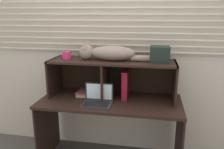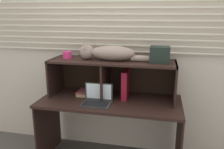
{
  "view_description": "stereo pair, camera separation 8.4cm",
  "coord_description": "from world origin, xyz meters",
  "px_view_note": "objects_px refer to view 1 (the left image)",
  "views": [
    {
      "loc": [
        0.44,
        -2.16,
        1.69
      ],
      "look_at": [
        0.0,
        0.29,
        1.03
      ],
      "focal_mm": 37.19,
      "sensor_mm": 36.0,
      "label": 1
    },
    {
      "loc": [
        0.53,
        -2.14,
        1.69
      ],
      "look_at": [
        0.0,
        0.29,
        1.03
      ],
      "focal_mm": 37.19,
      "sensor_mm": 36.0,
      "label": 2
    }
  ],
  "objects_px": {
    "laptop": "(98,100)",
    "book_stack": "(84,93)",
    "cat": "(108,53)",
    "binder_upright": "(126,84)",
    "small_basket": "(67,55)",
    "storage_box": "(160,54)"
  },
  "relations": [
    {
      "from": "laptop",
      "to": "book_stack",
      "type": "relative_size",
      "value": 1.45
    },
    {
      "from": "cat",
      "to": "binder_upright",
      "type": "relative_size",
      "value": 2.73
    },
    {
      "from": "laptop",
      "to": "cat",
      "type": "bearing_deg",
      "value": 72.66
    },
    {
      "from": "cat",
      "to": "small_basket",
      "type": "distance_m",
      "value": 0.48
    },
    {
      "from": "storage_box",
      "to": "small_basket",
      "type": "bearing_deg",
      "value": 180.0
    },
    {
      "from": "laptop",
      "to": "book_stack",
      "type": "height_order",
      "value": "laptop"
    },
    {
      "from": "laptop",
      "to": "book_stack",
      "type": "distance_m",
      "value": 0.31
    },
    {
      "from": "binder_upright",
      "to": "book_stack",
      "type": "distance_m",
      "value": 0.5
    },
    {
      "from": "book_stack",
      "to": "storage_box",
      "type": "bearing_deg",
      "value": 0.1
    },
    {
      "from": "book_stack",
      "to": "small_basket",
      "type": "height_order",
      "value": "small_basket"
    },
    {
      "from": "binder_upright",
      "to": "storage_box",
      "type": "distance_m",
      "value": 0.5
    },
    {
      "from": "laptop",
      "to": "small_basket",
      "type": "height_order",
      "value": "small_basket"
    },
    {
      "from": "small_basket",
      "to": "storage_box",
      "type": "relative_size",
      "value": 0.48
    },
    {
      "from": "book_stack",
      "to": "storage_box",
      "type": "height_order",
      "value": "storage_box"
    },
    {
      "from": "book_stack",
      "to": "laptop",
      "type": "bearing_deg",
      "value": -46.17
    },
    {
      "from": "small_basket",
      "to": "storage_box",
      "type": "distance_m",
      "value": 1.03
    },
    {
      "from": "cat",
      "to": "laptop",
      "type": "xyz_separation_m",
      "value": [
        -0.07,
        -0.22,
        -0.46
      ]
    },
    {
      "from": "cat",
      "to": "small_basket",
      "type": "height_order",
      "value": "cat"
    },
    {
      "from": "cat",
      "to": "book_stack",
      "type": "xyz_separation_m",
      "value": [
        -0.28,
        -0.0,
        -0.48
      ]
    },
    {
      "from": "binder_upright",
      "to": "storage_box",
      "type": "xyz_separation_m",
      "value": [
        0.35,
        0.0,
        0.35
      ]
    },
    {
      "from": "laptop",
      "to": "binder_upright",
      "type": "bearing_deg",
      "value": 40.0
    },
    {
      "from": "binder_upright",
      "to": "small_basket",
      "type": "bearing_deg",
      "value": 180.0
    }
  ]
}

